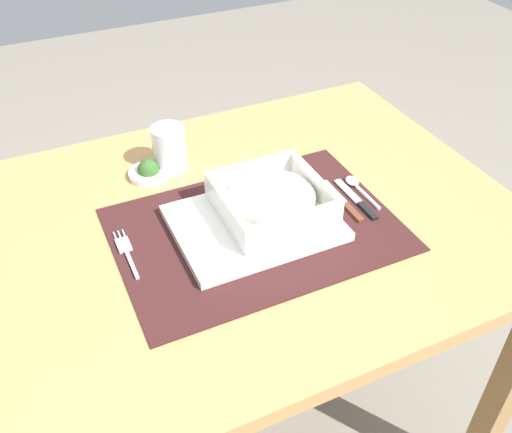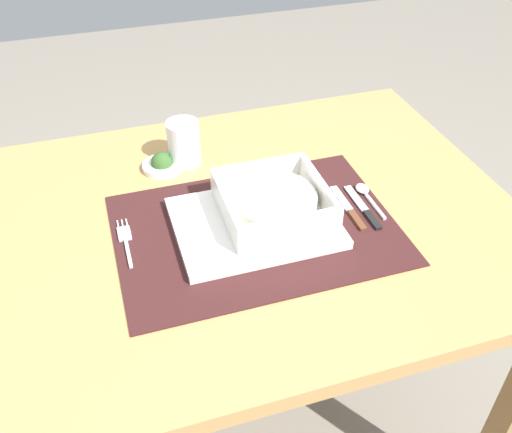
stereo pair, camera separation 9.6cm
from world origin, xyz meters
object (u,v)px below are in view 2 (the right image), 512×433
object	(u,v)px
spoon	(365,192)
condiment_saucer	(162,164)
butter_knife	(364,210)
drinking_glass	(184,145)
dining_table	(256,256)
bread_knife	(350,210)
fork	(125,239)
porridge_bowl	(273,203)

from	to	relation	value
spoon	condiment_saucer	bearing A→B (deg)	148.76
butter_knife	drinking_glass	xyz separation A→B (m)	(-0.27, 0.26, 0.04)
dining_table	bread_knife	size ratio (longest dim) A/B	7.08
dining_table	fork	bearing A→B (deg)	-178.48
porridge_bowl	bread_knife	size ratio (longest dim) A/B	1.35
butter_knife	bread_knife	world-z (taller)	same
porridge_bowl	bread_knife	xyz separation A→B (m)	(0.14, -0.02, -0.03)
dining_table	condiment_saucer	size ratio (longest dim) A/B	11.91
drinking_glass	condiment_saucer	xyz separation A→B (m)	(-0.05, -0.01, -0.03)
butter_knife	dining_table	bearing A→B (deg)	165.57
butter_knife	condiment_saucer	bearing A→B (deg)	144.75
fork	bread_knife	xyz separation A→B (m)	(0.40, -0.04, 0.00)
bread_knife	drinking_glass	xyz separation A→B (m)	(-0.25, 0.25, 0.04)
fork	drinking_glass	xyz separation A→B (m)	(0.15, 0.21, 0.04)
porridge_bowl	spoon	xyz separation A→B (m)	(0.19, 0.02, -0.03)
butter_knife	fork	bearing A→B (deg)	175.56
drinking_glass	dining_table	bearing A→B (deg)	-66.88
porridge_bowl	condiment_saucer	xyz separation A→B (m)	(-0.16, 0.22, -0.03)
spoon	bread_knife	distance (m)	0.06
fork	spoon	world-z (taller)	spoon
bread_knife	porridge_bowl	bearing A→B (deg)	166.39
fork	condiment_saucer	xyz separation A→B (m)	(0.10, 0.20, 0.01)
fork	drinking_glass	distance (m)	0.26
spoon	bread_knife	bearing A→B (deg)	-142.01
porridge_bowl	spoon	bearing A→B (deg)	5.47
fork	spoon	distance (m)	0.45
fork	condiment_saucer	bearing A→B (deg)	67.25
porridge_bowl	butter_knife	xyz separation A→B (m)	(0.17, -0.03, -0.03)
spoon	drinking_glass	bearing A→B (deg)	143.38
dining_table	condiment_saucer	xyz separation A→B (m)	(-0.14, 0.19, 0.12)
bread_knife	condiment_saucer	bearing A→B (deg)	135.81
bread_knife	drinking_glass	bearing A→B (deg)	129.41
fork	bread_knife	bearing A→B (deg)	-2.61
dining_table	drinking_glass	bearing A→B (deg)	113.12
condiment_saucer	spoon	bearing A→B (deg)	-30.47
porridge_bowl	butter_knife	world-z (taller)	porridge_bowl
dining_table	bread_knife	bearing A→B (deg)	-17.35
fork	butter_knife	world-z (taller)	butter_knife
butter_knife	bread_knife	bearing A→B (deg)	169.15
dining_table	porridge_bowl	size ratio (longest dim) A/B	5.25
porridge_bowl	bread_knife	bearing A→B (deg)	-8.67
spoon	fork	bearing A→B (deg)	178.60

